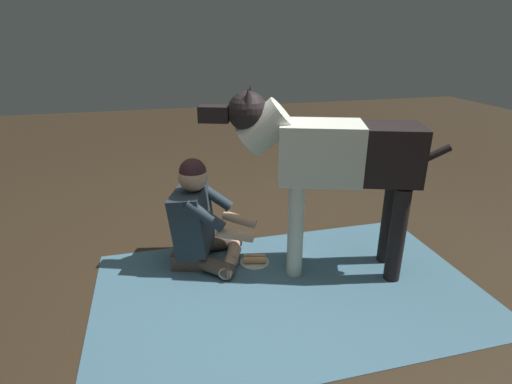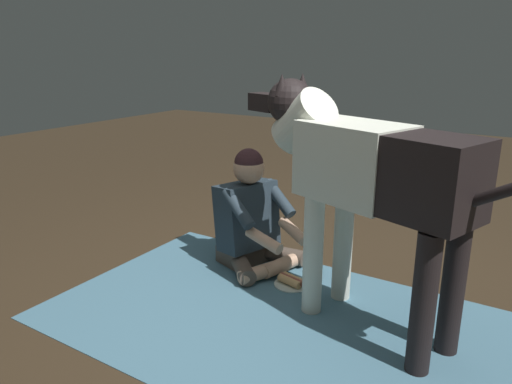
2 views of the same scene
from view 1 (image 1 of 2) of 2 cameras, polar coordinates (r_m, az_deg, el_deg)
ground_plane at (r=2.97m, az=2.61°, el=-11.67°), size 13.86×13.86×0.00m
area_rug at (r=2.82m, az=4.73°, el=-13.72°), size 2.57×1.55×0.01m
person_sitting_on_floor at (r=3.01m, az=-7.96°, el=-4.16°), size 0.68×0.60×0.81m
large_dog at (r=2.76m, az=10.32°, el=4.72°), size 1.59×0.69×1.31m
hot_dog_on_plate at (r=3.09m, az=-0.19°, el=-9.59°), size 0.22×0.22×0.06m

